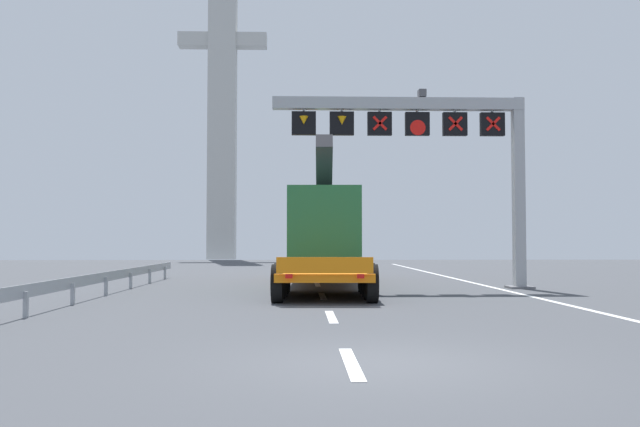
% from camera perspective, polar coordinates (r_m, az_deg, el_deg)
% --- Properties ---
extents(ground, '(112.00, 112.00, 0.00)m').
position_cam_1_polar(ground, '(9.92, 5.12, -12.48)').
color(ground, '#424449').
extents(lane_markings, '(0.20, 50.44, 0.01)m').
position_cam_1_polar(lane_markings, '(27.68, -0.22, -6.00)').
color(lane_markings, silver).
rests_on(lane_markings, ground).
extents(edge_line_right, '(0.20, 63.00, 0.01)m').
position_cam_1_polar(edge_line_right, '(22.97, 17.06, -6.63)').
color(edge_line_right, silver).
rests_on(edge_line_right, ground).
extents(overhead_lane_gantry, '(9.73, 0.90, 7.48)m').
position_cam_1_polar(overhead_lane_gantry, '(25.94, 9.38, 6.48)').
color(overhead_lane_gantry, '#9EA0A5').
rests_on(overhead_lane_gantry, ground).
extents(heavy_haul_truck_orange, '(3.42, 14.13, 5.30)m').
position_cam_1_polar(heavy_haul_truck_orange, '(26.68, 0.33, -1.87)').
color(heavy_haul_truck_orange, orange).
rests_on(heavy_haul_truck_orange, ground).
extents(guardrail_left, '(0.13, 25.63, 0.76)m').
position_cam_1_polar(guardrail_left, '(21.49, -18.91, -5.42)').
color(guardrail_left, '#999EA3').
rests_on(guardrail_left, ground).
extents(bridge_pylon_distant, '(9.00, 2.00, 36.09)m').
position_cam_1_polar(bridge_pylon_distant, '(71.07, -8.22, 11.19)').
color(bridge_pylon_distant, '#B7B7B2').
rests_on(bridge_pylon_distant, ground).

